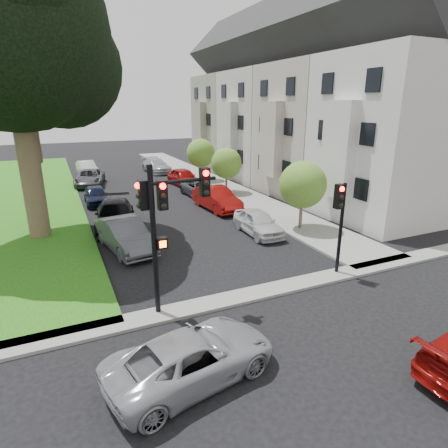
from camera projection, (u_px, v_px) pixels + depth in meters
name	position (u px, v px, depth m)	size (l,w,h in m)	color
ground	(285.00, 321.00, 12.72)	(140.00, 140.00, 0.00)	black
grass_strip	(24.00, 195.00, 29.96)	(8.00, 44.00, 0.12)	#1A6314
sidewalk_right	(206.00, 180.00, 36.17)	(3.50, 44.00, 0.12)	slate
sidewalk_cross	(256.00, 293.00, 14.43)	(60.00, 1.00, 0.12)	slate
house_a	(392.00, 106.00, 22.44)	(7.70, 7.55, 15.97)	beige
house_b	(314.00, 106.00, 28.94)	(7.70, 7.55, 15.97)	#A09991
house_c	(265.00, 105.00, 35.45)	(7.70, 7.55, 15.97)	#A6A5A4
house_d	(231.00, 105.00, 41.95)	(7.70, 7.55, 15.97)	gray
eucalyptus	(7.00, 31.00, 17.56)	(10.63, 9.65, 15.06)	brown
small_tree_a	(303.00, 185.00, 21.17)	(2.68, 2.68, 4.02)	brown
small_tree_b	(226.00, 163.00, 30.17)	(2.48, 2.48, 3.72)	brown
small_tree_c	(201.00, 153.00, 35.11)	(2.66, 2.66, 3.99)	brown
traffic_signal_main	(165.00, 213.00, 12.21)	(2.56, 0.66, 5.25)	black
traffic_signal_secondary	(340.00, 212.00, 15.32)	(0.52, 0.42, 4.01)	black
car_cross_near	(192.00, 357.00, 9.88)	(2.16, 4.69, 1.30)	#999BA0
car_parked_0	(258.00, 222.00, 21.04)	(1.62, 4.02, 1.37)	silver
car_parked_1	(217.00, 199.00, 25.94)	(1.67, 4.79, 1.58)	maroon
car_parked_2	(201.00, 189.00, 29.63)	(2.11, 4.57, 1.27)	#3F4247
car_parked_3	(184.00, 177.00, 33.63)	(1.82, 4.53, 1.55)	maroon
car_parked_4	(156.00, 166.00, 40.24)	(2.05, 5.03, 1.46)	#999BA0
car_parked_5	(125.00, 235.00, 18.66)	(1.68, 4.81, 1.59)	#3F4247
car_parked_6	(115.00, 215.00, 22.08)	(2.22, 5.46, 1.58)	black
car_parked_7	(96.00, 195.00, 27.43)	(1.57, 3.90, 1.33)	black
car_parked_8	(90.00, 178.00, 33.76)	(2.36, 5.12, 1.42)	#3F4247
car_parked_9	(87.00, 168.00, 38.88)	(1.50, 4.31, 1.42)	silver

